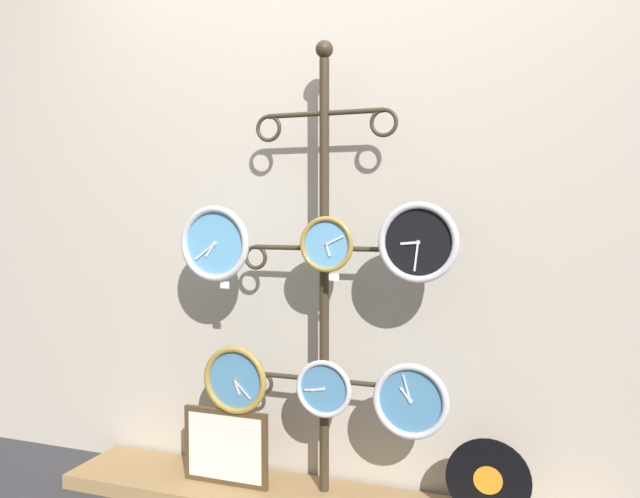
{
  "coord_description": "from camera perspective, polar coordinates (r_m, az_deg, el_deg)",
  "views": [
    {
      "loc": [
        0.81,
        -1.9,
        1.18
      ],
      "look_at": [
        0.0,
        0.36,
        1.04
      ],
      "focal_mm": 35.0,
      "sensor_mm": 36.0,
      "label": 1
    }
  ],
  "objects": [
    {
      "name": "picture_frame",
      "position": [
        2.71,
        -8.63,
        -17.47
      ],
      "size": [
        0.37,
        0.02,
        0.31
      ],
      "color": "#4C381E",
      "rests_on": "low_shelf"
    },
    {
      "name": "clock_middle_right",
      "position": [
        2.26,
        8.98,
        0.61
      ],
      "size": [
        0.29,
        0.04,
        0.29
      ],
      "color": "black"
    },
    {
      "name": "price_tag_mid",
      "position": [
        2.36,
        1.29,
        -2.57
      ],
      "size": [
        0.04,
        0.0,
        0.03
      ],
      "color": "white"
    },
    {
      "name": "clock_bottom_right",
      "position": [
        2.36,
        8.31,
        -13.58
      ],
      "size": [
        0.28,
        0.04,
        0.28
      ],
      "color": "#4C84B2"
    },
    {
      "name": "shop_wall",
      "position": [
        2.61,
        1.58,
        8.28
      ],
      "size": [
        4.4,
        0.04,
        2.8
      ],
      "color": "#BCB2A3",
      "rests_on": "ground_plane"
    },
    {
      "name": "vinyl_record",
      "position": [
        2.47,
        15.11,
        -19.72
      ],
      "size": [
        0.3,
        0.01,
        0.3
      ],
      "color": "black",
      "rests_on": "low_shelf"
    },
    {
      "name": "clock_bottom_left",
      "position": [
        2.59,
        -7.74,
        -11.76
      ],
      "size": [
        0.28,
        0.04,
        0.28
      ],
      "color": "#4C84B2"
    },
    {
      "name": "price_tag_upper",
      "position": [
        2.52,
        -8.71,
        -3.26
      ],
      "size": [
        0.04,
        0.0,
        0.03
      ],
      "color": "white"
    },
    {
      "name": "display_stand",
      "position": [
        2.51,
        0.39,
        -9.8
      ],
      "size": [
        0.7,
        0.4,
        1.84
      ],
      "color": "#382D1E",
      "rests_on": "ground_plane"
    },
    {
      "name": "clock_middle_left",
      "position": [
        2.53,
        -9.57,
        0.5
      ],
      "size": [
        0.31,
        0.04,
        0.31
      ],
      "color": "#60A8DB"
    },
    {
      "name": "clock_bottom_center",
      "position": [
        2.46,
        0.38,
        -12.64
      ],
      "size": [
        0.23,
        0.04,
        0.23
      ],
      "color": "#4C84B2"
    },
    {
      "name": "clock_middle_center",
      "position": [
        2.36,
        0.64,
        0.44
      ],
      "size": [
        0.21,
        0.04,
        0.21
      ],
      "color": "#60A8DB"
    }
  ]
}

